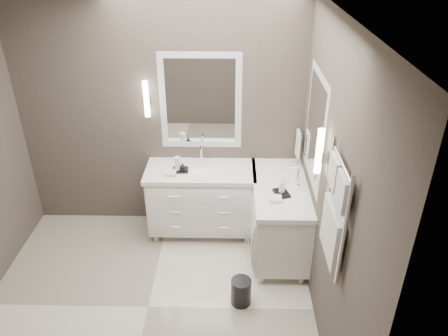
{
  "coord_description": "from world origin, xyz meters",
  "views": [
    {
      "loc": [
        0.8,
        -3.02,
        3.25
      ],
      "look_at": [
        0.72,
        0.7,
        1.16
      ],
      "focal_mm": 35.0,
      "sensor_mm": 36.0,
      "label": 1
    }
  ],
  "objects_px": {
    "vanity_back": "(201,197)",
    "towel_ladder": "(334,215)",
    "vanity_right": "(279,214)",
    "waste_bin": "(241,292)"
  },
  "relations": [
    {
      "from": "vanity_back",
      "to": "vanity_right",
      "type": "distance_m",
      "value": 0.93
    },
    {
      "from": "vanity_back",
      "to": "vanity_right",
      "type": "height_order",
      "value": "same"
    },
    {
      "from": "vanity_right",
      "to": "towel_ladder",
      "type": "xyz_separation_m",
      "value": [
        0.23,
        -1.3,
        0.91
      ]
    },
    {
      "from": "vanity_back",
      "to": "towel_ladder",
      "type": "distance_m",
      "value": 2.16
    },
    {
      "from": "towel_ladder",
      "to": "waste_bin",
      "type": "relative_size",
      "value": 3.24
    },
    {
      "from": "vanity_back",
      "to": "waste_bin",
      "type": "relative_size",
      "value": 4.46
    },
    {
      "from": "waste_bin",
      "to": "vanity_right",
      "type": "bearing_deg",
      "value": 62.58
    },
    {
      "from": "vanity_right",
      "to": "towel_ladder",
      "type": "relative_size",
      "value": 1.38
    },
    {
      "from": "towel_ladder",
      "to": "waste_bin",
      "type": "xyz_separation_m",
      "value": [
        -0.65,
        0.48,
        -1.25
      ]
    },
    {
      "from": "vanity_right",
      "to": "vanity_back",
      "type": "bearing_deg",
      "value": 159.62
    }
  ]
}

